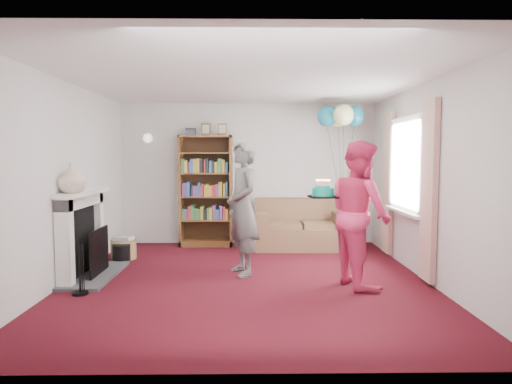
{
  "coord_description": "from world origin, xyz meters",
  "views": [
    {
      "loc": [
        0.03,
        -5.68,
        1.57
      ],
      "look_at": [
        0.12,
        0.6,
        1.07
      ],
      "focal_mm": 32.0,
      "sensor_mm": 36.0,
      "label": 1
    }
  ],
  "objects_px": {
    "person_magenta": "(360,213)",
    "birthday_cake": "(323,192)",
    "sofa": "(301,229)",
    "person_striped": "(242,208)",
    "bookcase": "(206,192)"
  },
  "relations": [
    {
      "from": "bookcase",
      "to": "birthday_cake",
      "type": "distance_m",
      "value": 2.92
    },
    {
      "from": "person_striped",
      "to": "person_magenta",
      "type": "distance_m",
      "value": 1.52
    },
    {
      "from": "person_striped",
      "to": "sofa",
      "type": "bearing_deg",
      "value": 130.53
    },
    {
      "from": "bookcase",
      "to": "person_striped",
      "type": "distance_m",
      "value": 2.12
    },
    {
      "from": "bookcase",
      "to": "person_magenta",
      "type": "relative_size",
      "value": 1.22
    },
    {
      "from": "bookcase",
      "to": "birthday_cake",
      "type": "height_order",
      "value": "bookcase"
    },
    {
      "from": "person_striped",
      "to": "person_magenta",
      "type": "bearing_deg",
      "value": 49.41
    },
    {
      "from": "sofa",
      "to": "person_magenta",
      "type": "xyz_separation_m",
      "value": [
        0.45,
        -2.29,
        0.56
      ]
    },
    {
      "from": "person_magenta",
      "to": "birthday_cake",
      "type": "height_order",
      "value": "person_magenta"
    },
    {
      "from": "person_striped",
      "to": "person_magenta",
      "type": "height_order",
      "value": "person_striped"
    },
    {
      "from": "sofa",
      "to": "person_striped",
      "type": "relative_size",
      "value": 0.89
    },
    {
      "from": "bookcase",
      "to": "birthday_cake",
      "type": "xyz_separation_m",
      "value": [
        1.67,
        -2.38,
        0.18
      ]
    },
    {
      "from": "sofa",
      "to": "person_striped",
      "type": "distance_m",
      "value": 2.1
    },
    {
      "from": "sofa",
      "to": "person_magenta",
      "type": "distance_m",
      "value": 2.4
    },
    {
      "from": "person_magenta",
      "to": "birthday_cake",
      "type": "bearing_deg",
      "value": 56.27
    }
  ]
}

